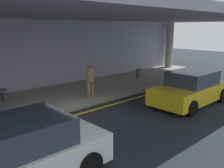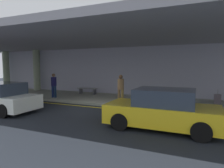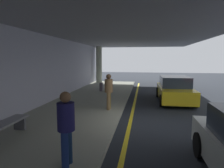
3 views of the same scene
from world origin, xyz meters
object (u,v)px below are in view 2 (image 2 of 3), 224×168
Objects in this scene: car_yellow_taxi at (162,110)px; suitcase_upright_primary at (217,100)px; support_column_left_mid at (37,70)px; person_waiting_for_ride at (54,84)px; bench_metal at (88,90)px; car_white at (0,98)px; traveler_with_luggage at (121,87)px; support_column_far_left at (6,70)px.

car_yellow_taxi is 4.56× the size of suitcase_upright_primary.
support_column_left_mid reaches higher than person_waiting_for_ride.
suitcase_upright_primary is (14.60, -1.43, -1.51)m from support_column_left_mid.
suitcase_upright_primary is 9.02m from bench_metal.
person_waiting_for_ride is 1.05× the size of bench_metal.
person_waiting_for_ride is at bearing -21.41° from car_yellow_taxi.
suitcase_upright_primary is (10.22, 1.47, -0.65)m from person_waiting_for_ride.
bench_metal is (1.25, 2.45, -0.61)m from person_waiting_for_ride.
car_white is (4.24, -6.87, -1.26)m from support_column_left_mid.
traveler_with_luggage reaches higher than car_white.
person_waiting_for_ride is 1.87× the size of suitcase_upright_primary.
car_white is at bearing -62.81° from person_waiting_for_ride.
car_white is 2.44× the size of traveler_with_luggage.
support_column_far_left is at bearing 138.64° from car_white.
car_white is at bearing -39.82° from support_column_far_left.
bench_metal is at bearing -170.36° from suitcase_upright_primary.
support_column_far_left is 1.00× the size of support_column_left_mid.
support_column_left_mid is 4.06× the size of suitcase_upright_primary.
support_column_far_left reaches higher than car_white.
traveler_with_luggage is at bearing -33.49° from bench_metal.
car_white is 2.44× the size of person_waiting_for_ride.
car_yellow_taxi is (12.37, -6.37, -1.26)m from support_column_left_mid.
support_column_left_mid reaches higher than bench_metal.
support_column_left_mid is 5.84m from bench_metal.
traveler_with_luggage is 5.00m from person_waiting_for_ride.
bench_metal is (-3.75, 2.48, -0.61)m from traveler_with_luggage.
support_column_left_mid reaches higher than suitcase_upright_primary.
traveler_with_luggage is at bearing -148.04° from suitcase_upright_primary.
traveler_with_luggage and person_waiting_for_ride have the same top height.
car_white is 2.56× the size of bench_metal.
traveler_with_luggage is (13.38, -2.94, -0.86)m from support_column_far_left.
support_column_far_left is 2.17× the size of traveler_with_luggage.
car_yellow_taxi is 2.44× the size of person_waiting_for_ride.
support_column_far_left is 4.00m from support_column_left_mid.
support_column_far_left is 0.89× the size of car_yellow_taxi.
support_column_far_left is 4.06× the size of suitcase_upright_primary.
car_yellow_taxi is 5.43m from suitcase_upright_primary.
suitcase_upright_primary is at bearing -4.40° from support_column_far_left.
car_yellow_taxi is at bearing 5.70° from person_waiting_for_ride.
traveler_with_luggage is 5.47m from suitcase_upright_primary.
support_column_far_left is at bearing 177.30° from bench_metal.
suitcase_upright_primary is (2.22, 4.94, -0.25)m from car_yellow_taxi.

